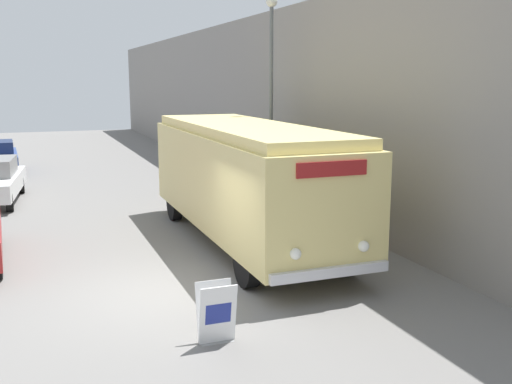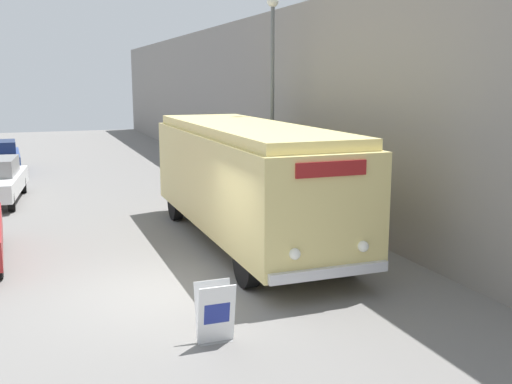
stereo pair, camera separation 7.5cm
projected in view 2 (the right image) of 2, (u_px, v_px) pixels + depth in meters
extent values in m
plane|color=slate|center=(162.00, 294.00, 11.90)|extent=(80.00, 80.00, 0.00)
cube|color=gray|center=(264.00, 104.00, 22.59)|extent=(0.30, 60.00, 6.55)
cylinder|color=black|center=(247.00, 263.00, 12.20)|extent=(0.28, 1.01, 1.01)
cylinder|color=black|center=(345.00, 252.00, 12.99)|extent=(0.28, 1.01, 1.01)
cylinder|color=black|center=(176.00, 203.00, 18.06)|extent=(0.28, 1.01, 1.01)
cylinder|color=black|center=(247.00, 198.00, 18.85)|extent=(0.28, 1.01, 1.01)
cube|color=#E5D17F|center=(246.00, 179.00, 15.31)|extent=(2.60, 9.17, 2.33)
cube|color=#F3DD87|center=(246.00, 129.00, 15.07)|extent=(2.39, 8.81, 0.24)
cube|color=silver|center=(330.00, 273.00, 11.23)|extent=(2.47, 0.12, 0.20)
sphere|color=white|center=(295.00, 254.00, 10.93)|extent=(0.22, 0.22, 0.22)
sphere|color=white|center=(363.00, 246.00, 11.42)|extent=(0.22, 0.22, 0.22)
cube|color=maroon|center=(331.00, 169.00, 10.90)|extent=(1.43, 0.06, 0.28)
cube|color=gray|center=(215.00, 341.00, 9.73)|extent=(0.55, 0.22, 0.01)
cube|color=white|center=(217.00, 315.00, 9.55)|extent=(0.61, 0.20, 1.00)
cube|color=white|center=(214.00, 311.00, 9.72)|extent=(0.61, 0.20, 1.00)
cube|color=navy|center=(217.00, 314.00, 9.53)|extent=(0.43, 0.07, 0.35)
cylinder|color=#595E60|center=(272.00, 111.00, 18.85)|extent=(0.12, 0.12, 6.43)
sphere|color=silver|center=(273.00, 1.00, 18.24)|extent=(0.36, 0.36, 0.36)
cylinder|color=black|center=(11.00, 200.00, 19.26)|extent=(0.22, 0.70, 0.70)
cylinder|color=black|center=(23.00, 184.00, 22.37)|extent=(0.22, 0.70, 0.70)
cylinder|color=black|center=(18.00, 169.00, 26.08)|extent=(0.22, 0.67, 0.67)
cylinder|color=black|center=(17.00, 161.00, 28.67)|extent=(0.22, 0.67, 0.67)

